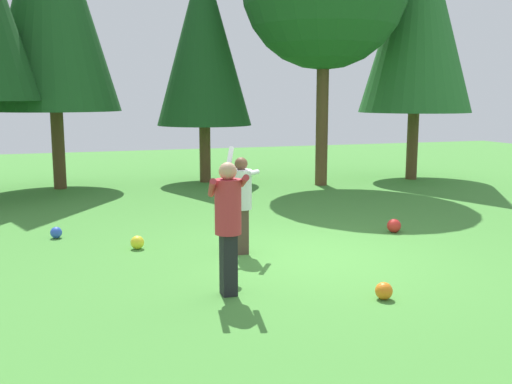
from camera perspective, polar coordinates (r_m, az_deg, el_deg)
The scene contains 10 objects.
ground_plane at distance 9.46m, azimuth 5.15°, elevation -6.27°, with size 40.00×40.00×0.00m, color #478C38.
person_thrower at distance 9.42m, azimuth -1.45°, elevation -0.47°, with size 0.65×0.65×1.74m.
person_catcher at distance 7.41m, azimuth -2.74°, elevation -2.43°, with size 0.59×0.67×1.72m.
frisbee at distance 8.38m, azimuth -3.32°, elevation 0.84°, with size 0.28×0.29×0.13m.
ball_orange at distance 7.64m, azimuth 12.35°, elevation -9.39°, with size 0.22×0.22×0.22m, color orange.
ball_blue at distance 11.19m, azimuth -18.90°, elevation -3.76°, with size 0.21×0.21×0.21m, color blue.
ball_yellow at distance 10.05m, azimuth -11.49°, elevation -4.83°, with size 0.23×0.23×0.23m, color yellow.
ball_red at distance 11.33m, azimuth 13.29°, elevation -3.21°, with size 0.26×0.26×0.26m, color red.
tree_far_right at distance 18.90m, azimuth 15.51°, elevation 16.60°, with size 3.38×3.38×8.09m.
tree_center at distance 17.61m, azimuth -5.14°, elevation 14.51°, with size 2.79×2.79×6.66m.
Camera 1 is at (-3.71, -8.33, 2.52)m, focal length 41.05 mm.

